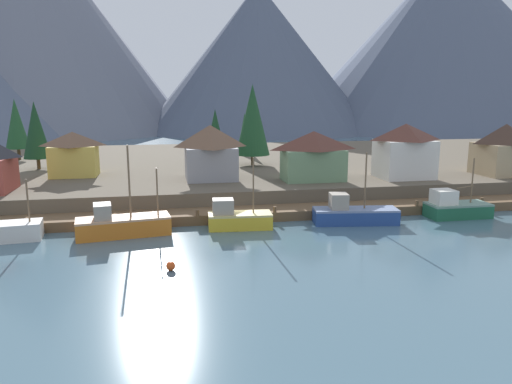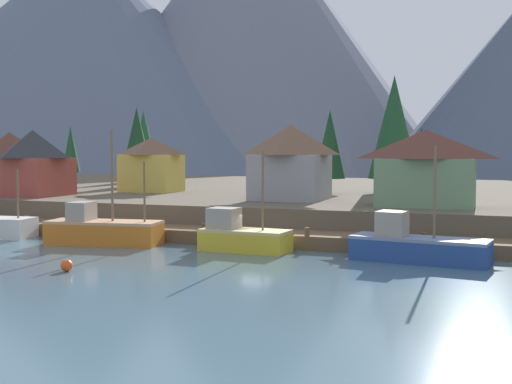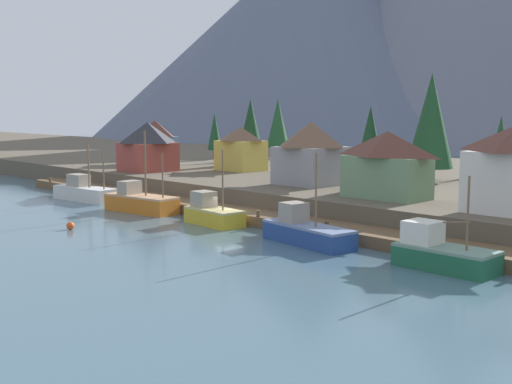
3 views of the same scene
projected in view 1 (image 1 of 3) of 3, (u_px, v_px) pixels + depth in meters
name	position (u px, v px, depth m)	size (l,w,h in m)	color
ground_plane	(216.00, 192.00, 68.98)	(400.00, 400.00, 1.00)	#476675
dock	(234.00, 215.00, 51.43)	(80.00, 4.00, 1.60)	brown
shoreline_bank	(208.00, 167.00, 80.20)	(400.00, 56.00, 2.50)	brown
mountain_central_peak	(17.00, 13.00, 175.95)	(122.62, 122.62, 84.78)	slate
mountain_east_peak	(258.00, 59.00, 178.73)	(85.87, 85.87, 52.75)	#4C566B
mountain_far_ridge	(445.00, 41.00, 194.88)	(127.05, 127.05, 69.15)	#4C566B
fishing_boat_orange	(122.00, 225.00, 45.25)	(8.80, 3.98, 8.47)	#CC6B1E
fishing_boat_yellow	(237.00, 218.00, 47.81)	(6.37, 3.00, 7.01)	gold
fishing_boat_blue	(353.00, 214.00, 49.65)	(8.79, 3.77, 7.31)	navy
fishing_boat_green	(455.00, 207.00, 52.13)	(6.67, 2.98, 6.37)	#1E5B3D
house_green	(313.00, 155.00, 59.89)	(7.90, 4.28, 6.12)	#6B8E66
house_grey	(211.00, 152.00, 61.01)	(6.54, 6.59, 6.81)	gray
house_tan	(504.00, 149.00, 64.43)	(6.84, 6.24, 6.75)	tan
house_yellow	(74.00, 154.00, 63.25)	(6.09, 4.76, 5.81)	gold
house_white	(405.00, 150.00, 61.91)	(6.93, 5.59, 6.92)	silver
conifer_near_left	(245.00, 130.00, 87.60)	(2.33, 2.33, 7.35)	#4C3823
conifer_near_right	(215.00, 134.00, 69.19)	(3.17, 3.17, 8.57)	#4C3823
conifer_mid_left	(36.00, 130.00, 68.97)	(3.83, 3.83, 9.65)	#4C3823
conifer_back_left	(253.00, 120.00, 72.91)	(5.20, 5.20, 12.13)	#4C3823
conifer_back_right	(16.00, 124.00, 79.06)	(3.77, 3.77, 9.94)	#4C3823
channel_buoy	(171.00, 266.00, 36.29)	(0.70, 0.70, 0.70)	#E04C19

